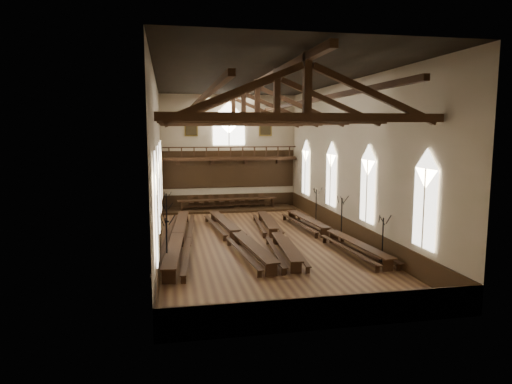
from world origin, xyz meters
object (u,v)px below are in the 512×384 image
(candelabrum_left_near, at_px, (167,252))
(candelabrum_right_mid, at_px, (341,225))
(high_table, at_px, (228,200))
(candelabrum_right_near, at_px, (382,248))
(refectory_row_c, at_px, (276,233))
(candelabrum_left_mid, at_px, (167,229))
(refectory_row_a, at_px, (178,236))
(candelabrum_left_far, at_px, (167,213))
(dais, at_px, (228,209))
(refectory_row_b, at_px, (236,234))
(refectory_row_d, at_px, (329,232))
(candelabrum_right_far, at_px, (316,211))

(candelabrum_left_near, height_order, candelabrum_right_mid, candelabrum_left_near)
(high_table, height_order, candelabrum_right_near, candelabrum_right_near)
(refectory_row_c, height_order, candelabrum_left_mid, candelabrum_left_mid)
(refectory_row_c, distance_m, candelabrum_left_mid, 6.83)
(refectory_row_a, height_order, candelabrum_left_far, candelabrum_left_far)
(high_table, bearing_deg, candelabrum_right_mid, -62.78)
(dais, xyz_separation_m, candelabrum_right_near, (5.88, -17.18, 0.67))
(refectory_row_a, height_order, candelabrum_right_near, candelabrum_right_near)
(refectory_row_b, height_order, candelabrum_left_near, candelabrum_left_near)
(refectory_row_d, distance_m, candelabrum_left_near, 10.86)
(refectory_row_b, height_order, candelabrum_left_far, candelabrum_left_far)
(candelabrum_right_mid, bearing_deg, refectory_row_c, -177.86)
(refectory_row_c, relative_size, candelabrum_right_near, 5.50)
(refectory_row_a, relative_size, candelabrum_right_mid, 5.48)
(refectory_row_b, bearing_deg, refectory_row_a, 178.81)
(dais, bearing_deg, candelabrum_right_near, -71.11)
(candelabrum_right_far, bearing_deg, candelabrum_left_far, 169.28)
(refectory_row_c, bearing_deg, candelabrum_right_mid, 2.14)
(refectory_row_b, height_order, candelabrum_left_mid, candelabrum_left_mid)
(refectory_row_c, relative_size, dais, 1.22)
(candelabrum_left_near, bearing_deg, candelabrum_right_far, 41.33)
(candelabrum_left_mid, bearing_deg, refectory_row_b, -17.81)
(refectory_row_c, xyz_separation_m, candelabrum_left_far, (-6.69, 7.39, 0.21))
(refectory_row_d, bearing_deg, candelabrum_right_mid, 27.52)
(refectory_row_d, height_order, dais, refectory_row_d)
(candelabrum_left_far, distance_m, candelabrum_right_mid, 13.24)
(candelabrum_left_near, height_order, candelabrum_right_far, candelabrum_left_near)
(candelabrum_left_near, distance_m, candelabrum_right_mid, 12.03)
(refectory_row_a, relative_size, candelabrum_right_near, 5.90)
(dais, distance_m, candelabrum_right_far, 8.65)
(candelabrum_left_mid, bearing_deg, high_table, 62.95)
(refectory_row_b, xyz_separation_m, candelabrum_right_mid, (6.91, 0.13, 0.29))
(candelabrum_right_far, bearing_deg, dais, 132.99)
(candelabrum_left_mid, distance_m, candelabrum_right_near, 13.10)
(refectory_row_c, distance_m, high_table, 11.70)
(refectory_row_c, bearing_deg, refectory_row_a, 179.00)
(refectory_row_b, relative_size, candelabrum_left_mid, 5.94)
(dais, height_order, candelabrum_left_near, candelabrum_left_near)
(candelabrum_right_mid, relative_size, candelabrum_right_far, 1.03)
(dais, xyz_separation_m, candelabrum_left_near, (-5.22, -16.07, 0.74))
(refectory_row_b, bearing_deg, refectory_row_c, -0.73)
(dais, bearing_deg, refectory_row_c, -82.78)
(refectory_row_c, bearing_deg, refectory_row_d, -6.40)
(high_table, height_order, candelabrum_right_far, candelabrum_right_far)
(dais, relative_size, candelabrum_right_mid, 4.19)
(refectory_row_c, distance_m, refectory_row_d, 3.39)
(candelabrum_left_near, xyz_separation_m, candelabrum_right_far, (11.10, 9.76, -0.03))
(candelabrum_right_near, bearing_deg, refectory_row_b, 140.88)
(refectory_row_b, bearing_deg, high_table, 84.93)
(dais, bearing_deg, refectory_row_b, -95.07)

